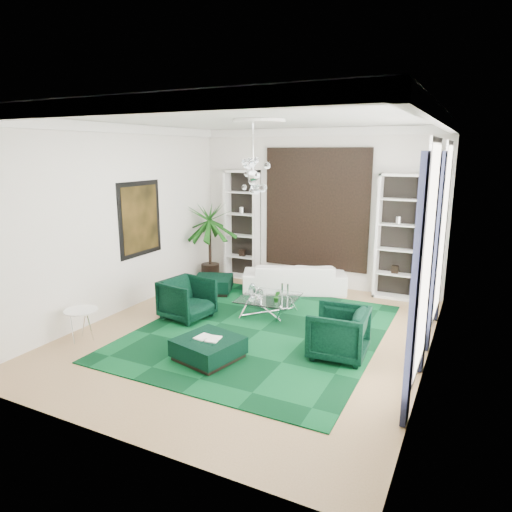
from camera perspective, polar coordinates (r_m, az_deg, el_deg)
The scene contains 30 objects.
floor at distance 8.49m, azimuth -0.54°, elevation -9.72°, with size 6.00×7.00×0.02m, color tan.
ceiling at distance 7.85m, azimuth -0.60°, elevation 16.94°, with size 6.00×7.00×0.02m, color white.
wall_back at distance 11.16m, azimuth 7.63°, elevation 5.84°, with size 6.00×0.02×3.80m, color white.
wall_front at distance 5.15m, azimuth -18.52°, elevation -3.15°, with size 6.00×0.02×3.80m, color white.
wall_left at distance 9.67m, azimuth -16.74°, elevation 4.31°, with size 0.02×7.00×3.80m, color white.
wall_right at distance 7.14m, azimuth 21.53°, elevation 1.01°, with size 0.02×7.00×3.80m, color white.
crown_molding at distance 7.84m, azimuth -0.60°, elevation 16.14°, with size 6.00×7.00×0.18m, color white, non-canonical shape.
ceiling_medallion at distance 8.12m, azimuth 0.40°, elevation 16.53°, with size 0.90×0.90×0.05m, color white.
tapestry at distance 11.12m, azimuth 7.55°, elevation 5.82°, with size 2.50×0.06×2.80m, color black.
shelving_left at distance 11.82m, azimuth -1.76°, elevation 3.90°, with size 0.90×0.38×2.80m, color white, non-canonical shape.
shelving_right at distance 10.59m, azimuth 17.24°, elevation 2.24°, with size 0.90×0.38×2.80m, color white, non-canonical shape.
painting at distance 10.10m, azimuth -14.24°, elevation 4.52°, with size 0.04×1.30×1.60m, color black.
window_near at distance 6.26m, azimuth 20.60°, elevation -0.49°, with size 0.03×1.10×2.90m, color white.
curtain_near_a at distance 5.58m, azimuth 19.18°, elevation -4.64°, with size 0.07×0.30×3.25m, color black.
curtain_near_b at distance 7.08m, azimuth 20.83°, elevation -1.10°, with size 0.07×0.30×3.25m, color black.
window_far at distance 8.62m, azimuth 22.31°, elevation 2.87°, with size 0.03×1.10×2.90m, color white.
curtain_far_a at distance 7.90m, azimuth 21.46°, elevation 0.25°, with size 0.07×0.30×3.25m, color black.
curtain_far_b at distance 9.43m, azimuth 22.34°, elevation 2.12°, with size 0.07×0.30×3.25m, color black.
rug at distance 8.58m, azimuth 0.58°, elevation -9.34°, with size 4.20×5.00×0.02m, color black.
sofa at distance 10.83m, azimuth 4.80°, elevation -2.69°, with size 2.38×0.93×0.70m, color white.
armchair_left at distance 9.17m, azimuth -8.60°, elevation -5.35°, with size 0.86×0.89×0.81m, color black.
armchair_right at distance 7.56m, azimuth 10.25°, elevation -9.44°, with size 0.88×0.91×0.82m, color black.
coffee_table at distance 9.33m, azimuth 1.60°, elevation -6.27°, with size 1.12×1.12×0.39m, color white, non-canonical shape.
ottoman_side at distance 10.81m, azimuth -5.39°, elevation -3.61°, with size 0.85×0.85×0.38m, color black.
ottoman_front at distance 7.47m, azimuth -5.96°, elevation -11.50°, with size 0.90×0.90×0.36m, color black.
book at distance 7.39m, azimuth -6.00°, elevation -10.12°, with size 0.40×0.27×0.03m, color white.
side_table at distance 8.67m, azimuth -20.92°, elevation -8.10°, with size 0.57×0.57×0.55m, color white.
palm at distance 11.64m, azimuth -5.83°, elevation 3.07°, with size 1.59×1.59×2.55m, color #134710, non-canonical shape.
chandelier at distance 7.96m, azimuth -0.36°, elevation 9.98°, with size 0.78×0.78×0.71m, color white, non-canonical shape.
table_plant at distance 8.91m, azimuth 2.62°, elevation -5.08°, with size 0.13×0.11×0.24m, color #134710.
Camera 1 is at (3.54, -6.99, 3.27)m, focal length 32.00 mm.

